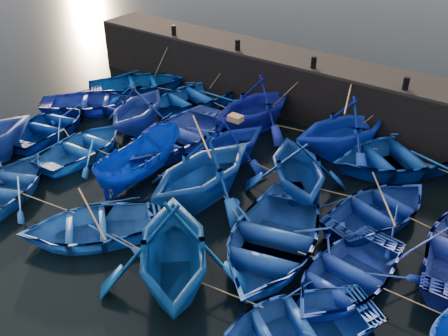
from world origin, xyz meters
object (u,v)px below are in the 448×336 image
Objects in this scene: boat_13 at (51,125)px; boat_8 at (176,134)px; wooden_crate at (235,118)px; boat_0 at (138,83)px.

boat_8 is at bearing -168.04° from boat_13.
boat_8 is at bearing -178.46° from wooden_crate.
wooden_crate reaches higher than boat_13.
wooden_crate is (2.94, 0.08, 1.56)m from boat_8.
boat_8 is 5.65m from boat_13.
wooden_crate reaches higher than boat_8.
boat_0 is at bearing 147.32° from boat_8.
wooden_crate is at bearing -0.79° from boat_8.
boat_0 is 9.47× the size of wooden_crate.
boat_0 is 0.89× the size of boat_8.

